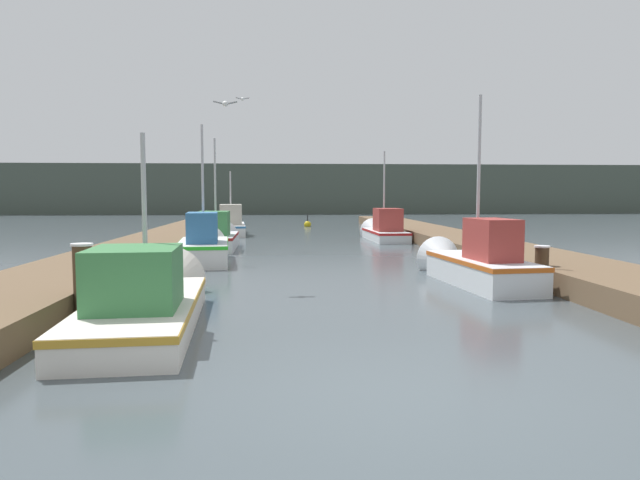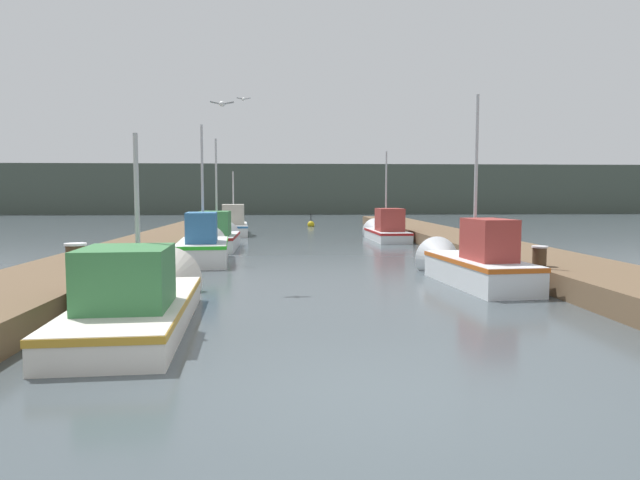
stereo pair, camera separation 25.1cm
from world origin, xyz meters
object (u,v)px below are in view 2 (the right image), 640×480
fishing_boat_0 (144,296)px  fishing_boat_1 (471,263)px  fishing_boat_3 (217,236)px  fishing_boat_4 (385,230)px  mooring_piling_0 (77,282)px  mooring_piling_1 (539,267)px  fishing_boat_5 (234,225)px  fishing_boat_2 (204,245)px  seagull_lead (244,99)px  seagull_1 (222,104)px  channel_buoy (311,224)px

fishing_boat_0 → fishing_boat_1: bearing=23.5°
fishing_boat_1 → fishing_boat_3: bearing=122.6°
fishing_boat_3 → fishing_boat_4: bearing=26.8°
mooring_piling_0 → mooring_piling_1: (9.40, 2.97, -0.19)m
fishing_boat_0 → fishing_boat_4: (7.14, 16.65, 0.06)m
fishing_boat_3 → mooring_piling_0: (-0.81, -12.96, 0.20)m
fishing_boat_3 → mooring_piling_0: bearing=-94.4°
fishing_boat_5 → fishing_boat_0: bearing=-93.7°
fishing_boat_2 → fishing_boat_4: (7.33, 8.16, -0.06)m
fishing_boat_0 → seagull_lead: (0.80, 13.29, 5.56)m
fishing_boat_1 → mooring_piling_0: size_ratio=3.60×
fishing_boat_4 → seagull_lead: (-6.35, -3.36, 5.49)m
fishing_boat_3 → fishing_boat_4: fishing_boat_3 is taller
fishing_boat_0 → fishing_boat_3: 12.78m
fishing_boat_1 → fishing_boat_2: fishing_boat_1 is taller
fishing_boat_3 → fishing_boat_4: (7.41, 3.87, -0.03)m
fishing_boat_2 → fishing_boat_5: fishing_boat_2 is taller
fishing_boat_2 → seagull_1: fishing_boat_2 is taller
seagull_lead → fishing_boat_4: bearing=19.8°
fishing_boat_4 → seagull_lead: 9.04m
fishing_boat_4 → mooring_piling_1: (1.18, -13.87, 0.04)m
fishing_boat_5 → channel_buoy: 8.01m
fishing_boat_4 → seagull_lead: bearing=-153.9°
fishing_boat_1 → fishing_boat_3: 11.71m
fishing_boat_2 → fishing_boat_4: fishing_boat_2 is taller
fishing_boat_2 → fishing_boat_3: 4.29m
fishing_boat_0 → fishing_boat_1: 7.86m
channel_buoy → mooring_piling_1: bearing=-80.4°
mooring_piling_1 → seagull_lead: seagull_lead is taller
mooring_piling_1 → channel_buoy: bearing=99.6°
fishing_boat_0 → mooring_piling_1: bearing=14.8°
fishing_boat_4 → seagull_lead: size_ratio=9.19×
mooring_piling_0 → mooring_piling_1: bearing=17.5°
fishing_boat_1 → fishing_boat_2: (-7.18, 4.90, 0.02)m
fishing_boat_2 → fishing_boat_1: bearing=-39.6°
seagull_1 → fishing_boat_4: bearing=-117.3°
mooring_piling_0 → fishing_boat_1: bearing=25.1°
seagull_lead → mooring_piling_1: bearing=-62.5°
channel_buoy → fishing_boat_2: bearing=-102.6°
fishing_boat_1 → fishing_boat_5: (-7.37, 17.44, 0.00)m
seagull_lead → seagull_1: (0.22, -9.80, -1.70)m
fishing_boat_0 → fishing_boat_5: fishing_boat_5 is taller
mooring_piling_0 → mooring_piling_1: mooring_piling_0 is taller
fishing_boat_4 → fishing_boat_5: (-7.52, 4.38, 0.05)m
fishing_boat_1 → seagull_lead: bearing=116.9°
fishing_boat_0 → fishing_boat_4: 18.12m
fishing_boat_0 → fishing_boat_3: bearing=87.5°
fishing_boat_1 → seagull_1: bearing=175.3°
fishing_boat_5 → mooring_piling_0: fishing_boat_5 is taller
channel_buoy → seagull_lead: bearing=-102.9°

